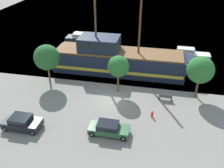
# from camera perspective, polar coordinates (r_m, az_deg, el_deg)

# --- Properties ---
(ground_plane) EXTENTS (160.00, 160.00, 0.00)m
(ground_plane) POSITION_cam_1_polar(r_m,az_deg,el_deg) (30.80, -0.31, -3.81)
(ground_plane) COLOR gray
(water_surface) EXTENTS (80.00, 80.00, 0.00)m
(water_surface) POSITION_cam_1_polar(r_m,az_deg,el_deg) (71.32, 7.20, 15.94)
(water_surface) COLOR #38667F
(water_surface) RESTS_ON ground
(pirate_ship) EXTENTS (20.34, 4.83, 11.51)m
(pirate_ship) POSITION_cam_1_polar(r_m,az_deg,el_deg) (36.85, 1.18, 5.70)
(pirate_ship) COLOR #192338
(pirate_ship) RESTS_ON water_surface
(moored_boat_dockside) EXTENTS (6.45, 2.37, 1.66)m
(moored_boat_dockside) POSITION_cam_1_polar(r_m,az_deg,el_deg) (49.37, -6.81, 10.31)
(moored_boat_dockside) COLOR #2D333D
(moored_boat_dockside) RESTS_ON water_surface
(moored_boat_outer) EXTENTS (6.99, 1.87, 1.56)m
(moored_boat_outer) POSITION_cam_1_polar(r_m,az_deg,el_deg) (44.10, 16.90, 6.64)
(moored_boat_outer) COLOR silver
(moored_boat_outer) RESTS_ON water_surface
(parked_car_curb_front) EXTENTS (4.11, 1.79, 1.33)m
(parked_car_curb_front) POSITION_cam_1_polar(r_m,az_deg,el_deg) (25.57, -0.75, -10.13)
(parked_car_curb_front) COLOR #2D5B38
(parked_car_curb_front) RESTS_ON ground_plane
(parked_car_curb_mid) EXTENTS (3.93, 2.00, 1.42)m
(parked_car_curb_mid) POSITION_cam_1_polar(r_m,az_deg,el_deg) (27.90, -19.89, -8.23)
(parked_car_curb_mid) COLOR black
(parked_car_curb_mid) RESTS_ON ground_plane
(fire_hydrant) EXTENTS (0.42, 0.25, 0.76)m
(fire_hydrant) POSITION_cam_1_polar(r_m,az_deg,el_deg) (28.28, 9.17, -6.74)
(fire_hydrant) COLOR red
(fire_hydrant) RESTS_ON ground_plane
(bench_promenade_east) EXTENTS (1.59, 0.45, 0.85)m
(bench_promenade_east) POSITION_cam_1_polar(r_m,az_deg,el_deg) (31.39, 12.12, -2.91)
(bench_promenade_east) COLOR #4C4742
(bench_promenade_east) RESTS_ON ground_plane
(tree_row_east) EXTENTS (3.38, 3.38, 5.58)m
(tree_row_east) POSITION_cam_1_polar(r_m,az_deg,el_deg) (33.79, -14.69, 5.89)
(tree_row_east) COLOR brown
(tree_row_east) RESTS_ON ground_plane
(tree_row_mideast) EXTENTS (2.71, 2.71, 4.98)m
(tree_row_mideast) POSITION_cam_1_polar(r_m,az_deg,el_deg) (30.90, 1.45, 4.03)
(tree_row_mideast) COLOR brown
(tree_row_mideast) RESTS_ON ground_plane
(tree_row_midwest) EXTENTS (3.28, 3.28, 5.39)m
(tree_row_midwest) POSITION_cam_1_polar(r_m,az_deg,el_deg) (31.54, 19.56, 3.04)
(tree_row_midwest) COLOR brown
(tree_row_midwest) RESTS_ON ground_plane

